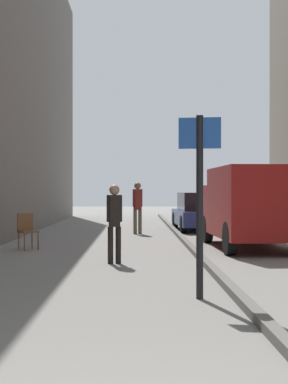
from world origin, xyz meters
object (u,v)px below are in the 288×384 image
at_px(delivery_van, 252,205).
at_px(pedestrian_main_foreground, 138,204).
at_px(parked_car, 200,212).
at_px(street_sign_post, 200,190).
at_px(pedestrian_mid_block, 114,218).
at_px(cafe_chair_near_window, 27,229).

bearing_deg(delivery_van, pedestrian_main_foreground, 118.71).
relative_size(parked_car, street_sign_post, 1.64).
bearing_deg(parked_car, delivery_van, -87.01).
distance_m(pedestrian_mid_block, street_sign_post, 4.19).
bearing_deg(cafe_chair_near_window, delivery_van, 147.46).
bearing_deg(cafe_chair_near_window, street_sign_post, 84.12).
bearing_deg(delivery_van, cafe_chair_near_window, 179.92).
xyz_separation_m(street_sign_post, cafe_chair_near_window, (-3.73, 6.86, -1.00)).
xyz_separation_m(delivery_van, parked_car, (-0.59, 6.93, -0.45)).
distance_m(pedestrian_mid_block, delivery_van, 4.71).
bearing_deg(pedestrian_main_foreground, pedestrian_mid_block, -113.72).
bearing_deg(pedestrian_mid_block, parked_car, 61.83).
distance_m(pedestrian_main_foreground, pedestrian_mid_block, 8.21).
relative_size(pedestrian_mid_block, parked_car, 0.39).
height_order(pedestrian_mid_block, street_sign_post, street_sign_post).
bearing_deg(pedestrian_main_foreground, cafe_chair_near_window, -138.90).
bearing_deg(parked_car, pedestrian_main_foreground, -144.38).
xyz_separation_m(pedestrian_mid_block, cafe_chair_near_window, (-2.37, 2.93, -0.41)).
relative_size(delivery_van, street_sign_post, 1.88).
distance_m(delivery_van, street_sign_post, 7.39).
height_order(parked_car, cafe_chair_near_window, parked_car).
relative_size(pedestrian_mid_block, cafe_chair_near_window, 1.76).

